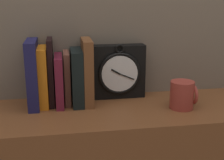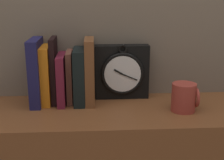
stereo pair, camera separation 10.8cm
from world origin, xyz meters
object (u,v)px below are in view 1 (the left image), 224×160
Objects in this scene: book_slot6_brown at (87,72)px; book_slot0_navy at (33,74)px; book_slot1_orange at (43,77)px; mug at (183,95)px; book_slot5_black at (77,77)px; book_slot4_brown at (67,78)px; book_slot2_black at (51,72)px; book_slot3_maroon at (59,80)px; clock at (118,72)px.

book_slot0_navy is at bearing -179.02° from book_slot6_brown.
book_slot1_orange is 0.51m from mug.
book_slot1_orange reaches higher than book_slot5_black.
book_slot0_navy is at bearing -171.77° from book_slot4_brown.
book_slot0_navy is 0.99× the size of book_slot2_black.
book_slot5_black is 0.85× the size of book_slot6_brown.
book_slot4_brown is at bearing 162.53° from mug.
book_slot5_black is at bearing 162.90° from mug.
mug is (0.52, -0.11, -0.07)m from book_slot0_navy.
book_slot6_brown is (0.04, 0.00, 0.02)m from book_slot5_black.
mug is (0.37, -0.11, -0.05)m from book_slot5_black.
book_slot3_maroon is 0.45m from mug.
book_slot2_black is (-0.26, -0.03, 0.02)m from clock.
book_slot3_maroon is at bearing -179.59° from book_slot6_brown.
book_slot5_black is at bearing 0.59° from book_slot3_maroon.
book_slot6_brown is at bearing -10.60° from book_slot4_brown.
book_slot2_black reaches higher than book_slot5_black.
book_slot2_black is 0.06m from book_slot4_brown.
clock reaches higher than book_slot5_black.
book_slot6_brown is at bearing -161.27° from clock.
book_slot4_brown is at bearing 169.40° from book_slot6_brown.
book_slot1_orange is 0.06m from book_slot3_maroon.
book_slot0_navy is 1.01× the size of book_slot6_brown.
book_slot2_black is at bearing 14.39° from book_slot0_navy.
book_slot5_black is (0.04, -0.01, 0.01)m from book_slot4_brown.
book_slot3_maroon is 0.77× the size of book_slot6_brown.
book_slot0_navy reaches higher than book_slot4_brown.
book_slot4_brown is 0.95× the size of book_slot5_black.
book_slot6_brown is at bearing 0.09° from book_slot5_black.
book_slot5_black reaches higher than mug.
book_slot1_orange is at bearing 172.50° from book_slot3_maroon.
clock is 0.90× the size of book_slot6_brown.
clock is at bearing 7.12° from book_slot1_orange.
book_slot0_navy is at bearing -171.89° from clock.
clock is 1.18× the size of book_slot3_maroon.
book_slot2_black is at bearing 154.57° from book_slot3_maroon.
book_slot6_brown is at bearing -2.37° from book_slot1_orange.
clock is 0.90× the size of book_slot0_navy.
book_slot3_maroon is at bearing -169.37° from clock.
book_slot1_orange is (0.03, 0.01, -0.01)m from book_slot0_navy.
clock reaches higher than book_slot1_orange.
book_slot2_black is 0.13m from book_slot6_brown.
book_slot2_black reaches higher than book_slot0_navy.
book_slot5_black is at bearing -3.15° from book_slot1_orange.
clock is 2.18× the size of mug.
book_slot4_brown is (-0.20, -0.03, -0.01)m from clock.
mug is (0.43, -0.11, -0.04)m from book_slot3_maroon.
book_slot6_brown is (0.16, -0.01, 0.01)m from book_slot1_orange.
book_slot2_black is (0.06, 0.02, 0.00)m from book_slot0_navy.
book_slot3_maroon is 0.95× the size of book_slot4_brown.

